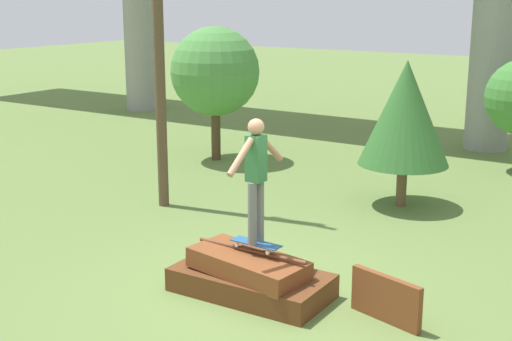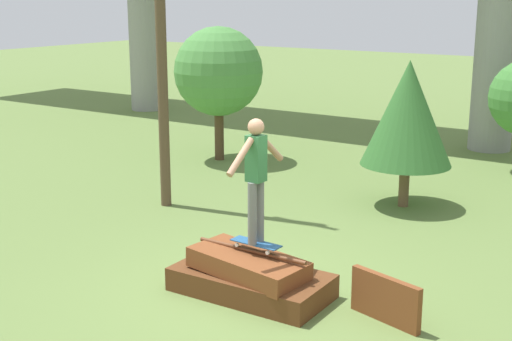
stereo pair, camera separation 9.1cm
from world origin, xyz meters
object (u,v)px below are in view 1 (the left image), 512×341
skater (256,172)px  tree_behind_left (215,72)px  skateboard (256,244)px  tree_behind_right (405,113)px

skater → tree_behind_left: (-5.30, 6.31, 0.44)m
skateboard → skater: skater is taller
skateboard → tree_behind_left: bearing=130.0°
skater → tree_behind_right: (0.07, 5.07, 0.08)m
skater → skateboard: bearing=180.0°
skater → tree_behind_left: bearing=130.0°
skater → tree_behind_right: tree_behind_right is taller
skateboard → skater: (0.00, 0.00, 1.01)m
skateboard → skater: bearing=0.0°
skateboard → tree_behind_left: tree_behind_left is taller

